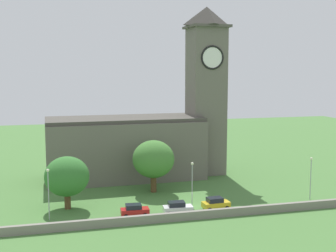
{
  "coord_description": "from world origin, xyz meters",
  "views": [
    {
      "loc": [
        -20.84,
        -64.7,
        21.41
      ],
      "look_at": [
        -1.87,
        8.03,
        11.83
      ],
      "focal_mm": 47.77,
      "sensor_mm": 36.0,
      "label": 1
    }
  ],
  "objects_px": {
    "streetlamp_west_mid": "(192,177)",
    "tree_riverside_west": "(153,159)",
    "car_white": "(178,208)",
    "tree_by_tower": "(67,177)",
    "car_yellow": "(216,203)",
    "church": "(147,132)",
    "streetlamp_central": "(311,172)",
    "streetlamp_west_end": "(48,186)",
    "car_red": "(135,210)"
  },
  "relations": [
    {
      "from": "tree_by_tower",
      "to": "tree_riverside_west",
      "type": "bearing_deg",
      "value": 21.83
    },
    {
      "from": "streetlamp_central",
      "to": "church",
      "type": "bearing_deg",
      "value": 134.93
    },
    {
      "from": "car_red",
      "to": "tree_by_tower",
      "type": "xyz_separation_m",
      "value": [
        -9.34,
        6.11,
        4.18
      ]
    },
    {
      "from": "streetlamp_west_mid",
      "to": "tree_riverside_west",
      "type": "distance_m",
      "value": 10.9
    },
    {
      "from": "car_white",
      "to": "tree_by_tower",
      "type": "xyz_separation_m",
      "value": [
        -15.7,
        6.78,
        4.12
      ]
    },
    {
      "from": "car_white",
      "to": "church",
      "type": "bearing_deg",
      "value": 88.62
    },
    {
      "from": "streetlamp_west_end",
      "to": "tree_riverside_west",
      "type": "relative_size",
      "value": 0.81
    },
    {
      "from": "church",
      "to": "car_yellow",
      "type": "bearing_deg",
      "value": -76.65
    },
    {
      "from": "car_red",
      "to": "streetlamp_west_end",
      "type": "distance_m",
      "value": 12.82
    },
    {
      "from": "car_white",
      "to": "streetlamp_west_mid",
      "type": "relative_size",
      "value": 0.62
    },
    {
      "from": "tree_riverside_west",
      "to": "church",
      "type": "bearing_deg",
      "value": 83.44
    },
    {
      "from": "car_white",
      "to": "tree_by_tower",
      "type": "relative_size",
      "value": 0.55
    },
    {
      "from": "tree_by_tower",
      "to": "streetlamp_west_end",
      "type": "bearing_deg",
      "value": -120.88
    },
    {
      "from": "car_white",
      "to": "streetlamp_west_end",
      "type": "relative_size",
      "value": 0.6
    },
    {
      "from": "church",
      "to": "streetlamp_west_end",
      "type": "distance_m",
      "value": 29.54
    },
    {
      "from": "tree_riverside_west",
      "to": "tree_by_tower",
      "type": "bearing_deg",
      "value": -158.17
    },
    {
      "from": "car_red",
      "to": "tree_riverside_west",
      "type": "distance_m",
      "value": 14.21
    },
    {
      "from": "car_white",
      "to": "tree_riverside_west",
      "type": "xyz_separation_m",
      "value": [
        -0.75,
        12.76,
        4.87
      ]
    },
    {
      "from": "church",
      "to": "streetlamp_west_end",
      "type": "height_order",
      "value": "church"
    },
    {
      "from": "streetlamp_west_mid",
      "to": "tree_riverside_west",
      "type": "xyz_separation_m",
      "value": [
        -3.85,
        10.14,
        1.07
      ]
    },
    {
      "from": "church",
      "to": "tree_riverside_west",
      "type": "xyz_separation_m",
      "value": [
        -1.34,
        -11.67,
        -3.13
      ]
    },
    {
      "from": "streetlamp_west_mid",
      "to": "tree_by_tower",
      "type": "height_order",
      "value": "tree_by_tower"
    },
    {
      "from": "car_red",
      "to": "car_white",
      "type": "xyz_separation_m",
      "value": [
        6.36,
        -0.67,
        0.05
      ]
    },
    {
      "from": "car_yellow",
      "to": "streetlamp_central",
      "type": "height_order",
      "value": "streetlamp_central"
    },
    {
      "from": "car_white",
      "to": "tree_riverside_west",
      "type": "relative_size",
      "value": 0.49
    },
    {
      "from": "streetlamp_central",
      "to": "tree_riverside_west",
      "type": "distance_m",
      "value": 26.45
    },
    {
      "from": "car_red",
      "to": "streetlamp_west_mid",
      "type": "xyz_separation_m",
      "value": [
        9.46,
        1.96,
        3.86
      ]
    },
    {
      "from": "streetlamp_central",
      "to": "tree_by_tower",
      "type": "bearing_deg",
      "value": 172.6
    },
    {
      "from": "car_red",
      "to": "streetlamp_west_end",
      "type": "bearing_deg",
      "value": 172.76
    },
    {
      "from": "car_white",
      "to": "streetlamp_west_mid",
      "type": "xyz_separation_m",
      "value": [
        3.1,
        2.63,
        3.8
      ]
    },
    {
      "from": "streetlamp_west_end",
      "to": "streetlamp_west_mid",
      "type": "height_order",
      "value": "streetlamp_west_end"
    },
    {
      "from": "streetlamp_west_mid",
      "to": "car_yellow",
      "type": "bearing_deg",
      "value": -32.89
    },
    {
      "from": "car_white",
      "to": "tree_riverside_west",
      "type": "distance_m",
      "value": 13.68
    },
    {
      "from": "church",
      "to": "streetlamp_central",
      "type": "bearing_deg",
      "value": -45.07
    },
    {
      "from": "streetlamp_west_mid",
      "to": "streetlamp_central",
      "type": "bearing_deg",
      "value": -2.59
    },
    {
      "from": "streetlamp_west_end",
      "to": "car_yellow",
      "type": "bearing_deg",
      "value": -3.73
    },
    {
      "from": "car_red",
      "to": "car_yellow",
      "type": "height_order",
      "value": "car_yellow"
    },
    {
      "from": "streetlamp_west_mid",
      "to": "streetlamp_west_end",
      "type": "bearing_deg",
      "value": -178.86
    },
    {
      "from": "streetlamp_west_mid",
      "to": "tree_by_tower",
      "type": "relative_size",
      "value": 0.88
    },
    {
      "from": "streetlamp_west_end",
      "to": "streetlamp_west_mid",
      "type": "distance_m",
      "value": 21.54
    },
    {
      "from": "streetlamp_west_end",
      "to": "car_white",
      "type": "bearing_deg",
      "value": -6.8
    },
    {
      "from": "church",
      "to": "streetlamp_central",
      "type": "relative_size",
      "value": 5.07
    },
    {
      "from": "church",
      "to": "streetlamp_west_mid",
      "type": "height_order",
      "value": "church"
    },
    {
      "from": "car_red",
      "to": "tree_riverside_west",
      "type": "relative_size",
      "value": 0.46
    },
    {
      "from": "car_yellow",
      "to": "streetlamp_west_end",
      "type": "xyz_separation_m",
      "value": [
        -24.69,
        1.61,
        3.96
      ]
    },
    {
      "from": "streetlamp_west_end",
      "to": "streetlamp_central",
      "type": "height_order",
      "value": "streetlamp_west_end"
    },
    {
      "from": "church",
      "to": "tree_riverside_west",
      "type": "distance_m",
      "value": 12.15
    },
    {
      "from": "car_red",
      "to": "tree_by_tower",
      "type": "bearing_deg",
      "value": 146.81
    },
    {
      "from": "car_yellow",
      "to": "tree_by_tower",
      "type": "relative_size",
      "value": 0.52
    },
    {
      "from": "tree_by_tower",
      "to": "car_yellow",
      "type": "bearing_deg",
      "value": -15.74
    }
  ]
}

